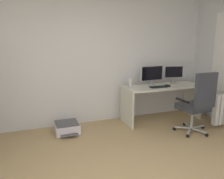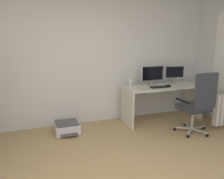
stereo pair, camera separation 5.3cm
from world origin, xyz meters
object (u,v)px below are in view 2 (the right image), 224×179
(computer_mouse, at_px, (168,86))
(desktop_speaker, at_px, (131,83))
(printer, at_px, (67,127))
(monitor_secondary, at_px, (174,73))
(keyboard, at_px, (159,87))
(desk, at_px, (163,94))
(office_chair, at_px, (198,102))
(monitor_main, at_px, (152,74))

(computer_mouse, distance_m, desktop_speaker, 0.77)
(computer_mouse, xyz_separation_m, printer, (-2.04, 0.13, -0.66))
(monitor_secondary, xyz_separation_m, keyboard, (-0.53, -0.26, -0.22))
(desk, height_order, office_chair, office_chair)
(desk, height_order, computer_mouse, computer_mouse)
(computer_mouse, bearing_deg, printer, 170.76)
(computer_mouse, xyz_separation_m, office_chair, (0.13, -0.74, -0.15))
(desktop_speaker, bearing_deg, monitor_main, 5.32)
(monitor_secondary, relative_size, desktop_speaker, 2.44)
(office_chair, xyz_separation_m, printer, (-2.17, 0.87, -0.51))
(computer_mouse, relative_size, desktop_speaker, 0.59)
(keyboard, relative_size, office_chair, 0.30)
(printer, bearing_deg, desktop_speaker, 3.60)
(desk, bearing_deg, keyboard, -145.22)
(desk, xyz_separation_m, desktop_speaker, (-0.70, 0.09, 0.27))
(monitor_secondary, bearing_deg, desktop_speaker, -177.39)
(monitor_main, height_order, office_chair, same)
(desk, bearing_deg, computer_mouse, -71.18)
(desk, distance_m, printer, 2.05)
(computer_mouse, bearing_deg, keyboard, 175.15)
(desk, xyz_separation_m, monitor_secondary, (0.35, 0.14, 0.41))
(computer_mouse, bearing_deg, monitor_main, 125.60)
(monitor_secondary, bearing_deg, computer_mouse, -140.15)
(desktop_speaker, bearing_deg, keyboard, -22.52)
(desk, distance_m, monitor_secondary, 0.56)
(desk, bearing_deg, monitor_secondary, 21.28)
(desk, height_order, desktop_speaker, desktop_speaker)
(monitor_secondary, xyz_separation_m, computer_mouse, (-0.31, -0.26, -0.21))
(monitor_main, bearing_deg, monitor_secondary, 0.02)
(office_chair, bearing_deg, monitor_secondary, 80.08)
(printer, bearing_deg, keyboard, -4.16)
(desk, xyz_separation_m, computer_mouse, (0.04, -0.12, 0.20))
(desk, bearing_deg, printer, 179.79)
(desk, relative_size, keyboard, 4.82)
(keyboard, relative_size, desktop_speaker, 2.00)
(keyboard, xyz_separation_m, office_chair, (0.36, -0.74, -0.14))
(desk, height_order, monitor_main, monitor_main)
(computer_mouse, height_order, office_chair, office_chair)
(monitor_main, distance_m, office_chair, 1.13)
(office_chair, bearing_deg, computer_mouse, 100.23)
(monitor_secondary, bearing_deg, desk, -158.72)
(desk, distance_m, monitor_main, 0.48)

